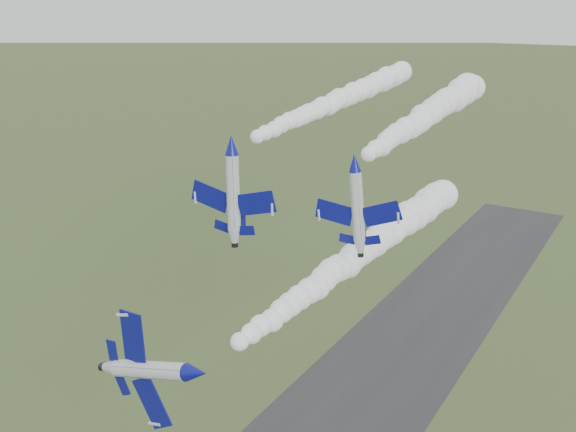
# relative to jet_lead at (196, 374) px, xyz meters

# --- Properties ---
(jet_lead) EXTENTS (4.57, 14.26, 11.37)m
(jet_lead) POSITION_rel_jet_lead_xyz_m (0.00, 0.00, 0.00)
(jet_lead) COLOR silver
(smoke_trail_jet_lead) EXTENTS (5.92, 54.96, 4.71)m
(smoke_trail_jet_lead) POSITION_rel_jet_lead_xyz_m (1.36, 31.40, 1.25)
(smoke_trail_jet_lead) COLOR white
(jet_pair_left) EXTENTS (12.02, 14.37, 3.53)m
(jet_pair_left) POSITION_rel_jet_lead_xyz_m (-13.17, 23.66, 14.40)
(jet_pair_left) COLOR silver
(smoke_trail_jet_pair_left) EXTENTS (9.36, 67.43, 4.47)m
(smoke_trail_jet_pair_left) POSITION_rel_jet_lead_xyz_m (-16.65, 61.30, 15.39)
(smoke_trail_jet_pair_left) COLOR white
(jet_pair_right) EXTENTS (9.81, 11.71, 2.93)m
(jet_pair_right) POSITION_rel_jet_lead_xyz_m (3.41, 23.30, 14.41)
(jet_pair_right) COLOR silver
(smoke_trail_jet_pair_right) EXTENTS (11.87, 59.14, 4.78)m
(smoke_trail_jet_pair_right) POSITION_rel_jet_lead_xyz_m (0.55, 55.50, 15.12)
(smoke_trail_jet_pair_right) COLOR white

